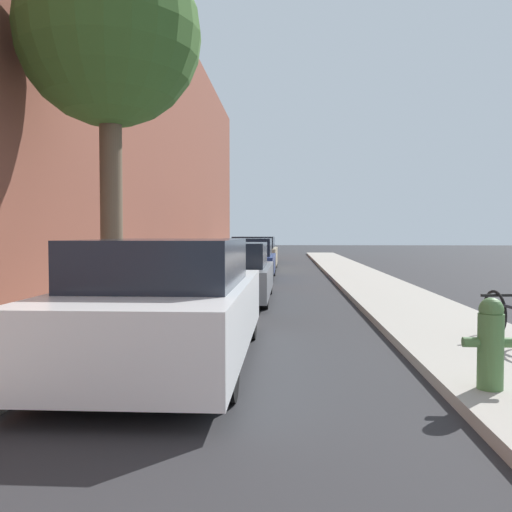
% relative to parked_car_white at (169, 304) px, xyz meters
% --- Properties ---
extents(ground_plane, '(120.00, 120.00, 0.00)m').
position_rel_parked_car_white_xyz_m(ground_plane, '(0.90, 9.03, -0.69)').
color(ground_plane, '#28282B').
extents(sidewalk_left, '(2.00, 52.00, 0.12)m').
position_rel_parked_car_white_xyz_m(sidewalk_left, '(-2.00, 9.03, -0.63)').
color(sidewalk_left, '#9E998E').
rests_on(sidewalk_left, ground).
extents(sidewalk_right, '(2.00, 52.00, 0.12)m').
position_rel_parked_car_white_xyz_m(sidewalk_right, '(3.80, 9.03, -0.63)').
color(sidewalk_right, '#9E998E').
rests_on(sidewalk_right, ground).
extents(building_facade_left, '(0.70, 52.00, 10.15)m').
position_rel_parked_car_white_xyz_m(building_facade_left, '(-3.35, 9.03, 4.38)').
color(building_facade_left, brown).
rests_on(building_facade_left, ground).
extents(parked_car_white, '(1.84, 4.70, 1.44)m').
position_rel_parked_car_white_xyz_m(parked_car_white, '(0.00, 0.00, 0.00)').
color(parked_car_white, black).
rests_on(parked_car_white, ground).
extents(parked_car_grey, '(1.91, 4.40, 1.31)m').
position_rel_parked_car_white_xyz_m(parked_car_grey, '(0.03, 5.97, -0.07)').
color(parked_car_grey, black).
rests_on(parked_car_grey, ground).
extents(parked_car_navy, '(1.79, 4.27, 1.36)m').
position_rel_parked_car_white_xyz_m(parked_car_navy, '(0.04, 11.96, -0.05)').
color(parked_car_navy, black).
rests_on(parked_car_navy, ground).
extents(parked_car_champagne, '(1.90, 4.42, 1.40)m').
position_rel_parked_car_white_xyz_m(parked_car_champagne, '(-0.04, 16.92, -0.02)').
color(parked_car_champagne, black).
rests_on(parked_car_champagne, ground).
extents(parked_car_black, '(1.70, 4.68, 1.33)m').
position_rel_parked_car_white_xyz_m(parked_car_black, '(-0.06, 22.55, -0.05)').
color(parked_car_black, black).
rests_on(parked_car_black, ground).
extents(street_tree_near, '(2.89, 2.89, 5.98)m').
position_rel_parked_car_white_xyz_m(street_tree_near, '(-1.44, 2.38, 3.91)').
color(street_tree_near, brown).
rests_on(street_tree_near, sidewalk_left).
extents(fire_hydrant, '(0.49, 0.22, 0.82)m').
position_rel_parked_car_white_xyz_m(fire_hydrant, '(3.17, -1.30, -0.15)').
color(fire_hydrant, '#47703D').
rests_on(fire_hydrant, sidewalk_right).
extents(bicycle, '(0.44, 1.54, 0.63)m').
position_rel_parked_car_white_xyz_m(bicycle, '(4.19, 0.78, -0.25)').
color(bicycle, black).
rests_on(bicycle, sidewalk_right).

